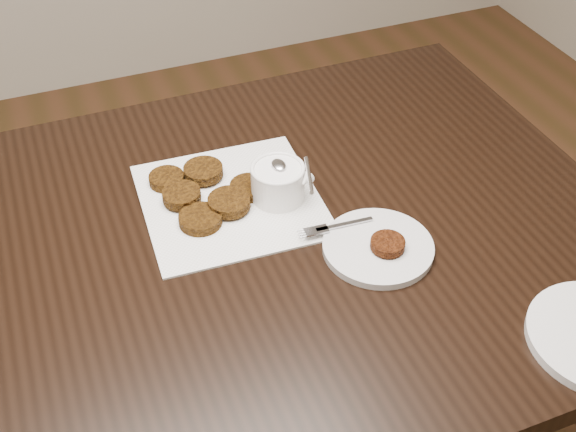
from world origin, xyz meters
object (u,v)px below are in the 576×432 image
Objects in this scene: sauce_ramekin at (278,167)px; plate_with_patty at (378,244)px; napkin at (231,200)px; table at (211,391)px.

sauce_ramekin is 0.21m from plate_with_patty.
sauce_ramekin reaches higher than plate_with_patty.
napkin is 2.32× the size of sauce_ramekin.
sauce_ramekin is 0.72× the size of plate_with_patty.
plate_with_patty is (0.18, -0.20, 0.01)m from napkin.
table is 0.48m from sauce_ramekin.
napkin is at bearing 131.72° from plate_with_patty.
plate_with_patty reaches higher than napkin.
plate_with_patty is at bearing -20.62° from table.
table is 0.40m from napkin.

